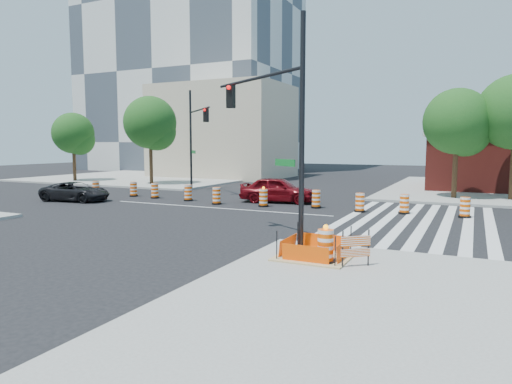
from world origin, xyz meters
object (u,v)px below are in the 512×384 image
at_px(red_coupe, 278,190).
at_px(signal_pole_nw, 195,130).
at_px(signal_pole_se, 275,114).
at_px(dark_suv, 75,192).

bearing_deg(red_coupe, signal_pole_nw, 59.04).
bearing_deg(signal_pole_se, signal_pole_nw, -15.33).
bearing_deg(signal_pole_nw, red_coupe, 22.15).
distance_m(red_coupe, signal_pole_nw, 9.63).
bearing_deg(signal_pole_se, dark_suv, 12.36).
relative_size(red_coupe, signal_pole_se, 0.62).
relative_size(dark_suv, signal_pole_se, 0.58).
height_order(red_coupe, signal_pole_nw, signal_pole_nw).
distance_m(red_coupe, signal_pole_se, 12.87).
xyz_separation_m(red_coupe, dark_suv, (-11.96, -5.00, -0.19)).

